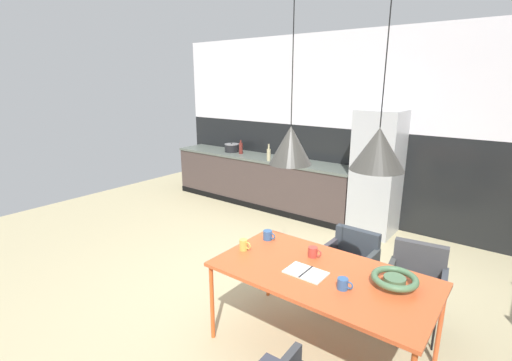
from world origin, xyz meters
The scene contains 19 objects.
ground_plane centered at (0.00, 0.00, 0.00)m, with size 9.68×9.68×0.00m, color tan.
back_wall_splashback_dark centered at (0.00, 2.80, 0.73)m, with size 7.44×0.12×1.47m, color black.
back_wall_panel_upper centered at (0.00, 2.80, 2.20)m, with size 7.44×0.12×1.47m, color silver.
kitchen_counter centered at (-1.78, 2.44, 0.45)m, with size 3.60×0.63×0.90m.
refrigerator_column centered at (0.33, 2.44, 0.91)m, with size 0.61×0.60×1.81m, color #ADAFB2.
dining_table centered at (0.90, -0.32, 0.69)m, with size 1.72×0.92×0.73m.
armchair_near_window centered at (0.79, 0.52, 0.50)m, with size 0.50×0.48×0.74m.
armchair_by_stool centered at (1.42, 0.51, 0.50)m, with size 0.54×0.53×0.78m.
fruit_bowl centered at (1.41, -0.17, 0.79)m, with size 0.34×0.34×0.09m.
open_book centered at (0.80, -0.41, 0.74)m, with size 0.32×0.21×0.02m.
mug_white_ceramic centered at (0.15, -0.39, 0.78)m, with size 0.12×0.07×0.10m.
mug_dark_espresso centered at (0.71, -0.13, 0.78)m, with size 0.12×0.08×0.09m.
mug_tall_blue centered at (0.19, -0.08, 0.78)m, with size 0.13×0.09×0.09m.
mug_wide_latte centered at (1.13, -0.45, 0.78)m, with size 0.12×0.08×0.08m.
cooking_pot centered at (-2.48, 2.46, 0.97)m, with size 0.27×0.27×0.18m.
bottle_oil_tall centered at (-1.45, 2.22, 1.01)m, with size 0.06×0.06×0.29m.
bottle_wine_green centered at (-2.21, 2.41, 1.00)m, with size 0.07×0.07×0.26m.
pendant_lamp_over_table_near centered at (0.55, -0.29, 1.71)m, with size 0.34×0.34×1.33m.
pendant_lamp_over_table_far centered at (1.24, -0.28, 1.76)m, with size 0.37×0.37×1.28m.
Camera 1 is at (2.06, -2.71, 2.20)m, focal length 25.65 mm.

